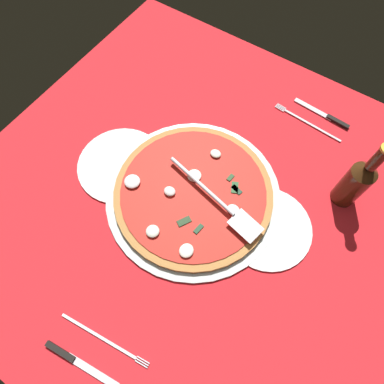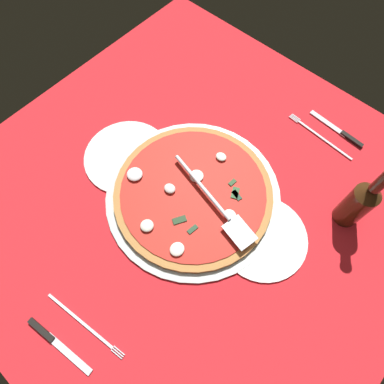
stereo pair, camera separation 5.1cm
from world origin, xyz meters
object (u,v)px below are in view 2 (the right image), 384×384
(beer_bottle, at_px, (359,203))
(pizza_server, at_px, (214,202))
(dinner_plate_left, at_px, (127,157))
(pizza, at_px, (191,192))
(place_setting_near, at_px, (69,333))
(place_setting_far, at_px, (330,135))
(dinner_plate_right, at_px, (262,238))

(beer_bottle, bearing_deg, pizza_server, -142.06)
(dinner_plate_left, relative_size, pizza_server, 0.80)
(pizza, bearing_deg, place_setting_near, -86.97)
(dinner_plate_left, xyz_separation_m, place_setting_far, (0.37, 0.43, -0.00))
(dinner_plate_left, height_order, beer_bottle, beer_bottle)
(place_setting_far, bearing_deg, pizza_server, 79.15)
(pizza, relative_size, beer_bottle, 1.74)
(pizza, height_order, pizza_server, pizza_server)
(dinner_plate_left, relative_size, beer_bottle, 1.00)
(place_setting_near, height_order, place_setting_far, same)
(dinner_plate_right, bearing_deg, place_setting_far, 95.64)
(beer_bottle, bearing_deg, dinner_plate_left, -155.55)
(pizza, height_order, place_setting_near, pizza)
(pizza, bearing_deg, pizza_server, 8.22)
(place_setting_far, xyz_separation_m, beer_bottle, (0.16, -0.19, 0.08))
(dinner_plate_right, distance_m, pizza, 0.21)
(dinner_plate_right, height_order, pizza, pizza)
(dinner_plate_right, xyz_separation_m, pizza_server, (-0.14, -0.02, 0.04))
(pizza_server, bearing_deg, beer_bottle, 49.88)
(place_setting_near, distance_m, beer_bottle, 0.70)
(dinner_plate_left, bearing_deg, pizza_server, 8.41)
(pizza_server, bearing_deg, place_setting_far, 87.36)
(dinner_plate_right, height_order, place_setting_near, place_setting_near)
(pizza_server, distance_m, place_setting_far, 0.41)
(place_setting_near, bearing_deg, dinner_plate_left, 113.94)
(place_setting_far, bearing_deg, dinner_plate_right, 99.37)
(place_setting_near, bearing_deg, pizza_server, 77.63)
(pizza_server, bearing_deg, dinner_plate_right, 19.85)
(dinner_plate_left, height_order, place_setting_far, place_setting_far)
(dinner_plate_left, height_order, pizza_server, pizza_server)
(dinner_plate_left, relative_size, place_setting_far, 1.11)
(pizza_server, height_order, place_setting_near, pizza_server)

